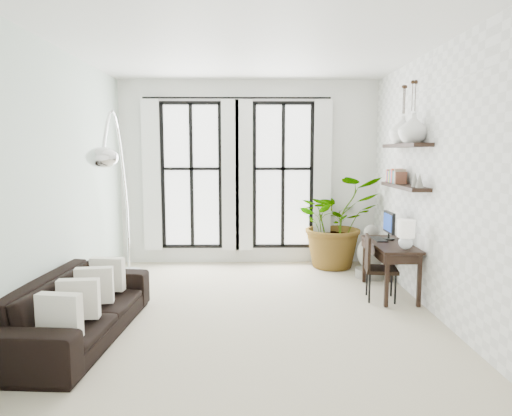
{
  "coord_description": "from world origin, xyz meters",
  "views": [
    {
      "loc": [
        0.02,
        -5.52,
        1.96
      ],
      "look_at": [
        0.1,
        0.3,
        1.25
      ],
      "focal_mm": 32.0,
      "sensor_mm": 36.0,
      "label": 1
    }
  ],
  "objects_px": {
    "plant": "(336,221)",
    "arc_lamp": "(116,155)",
    "desk_chair": "(375,263)",
    "desk": "(391,246)",
    "buddha": "(371,255)",
    "sofa": "(78,307)"
  },
  "relations": [
    {
      "from": "plant",
      "to": "arc_lamp",
      "type": "xyz_separation_m",
      "value": [
        -3.18,
        -1.77,
        1.14
      ]
    },
    {
      "from": "desk_chair",
      "to": "arc_lamp",
      "type": "bearing_deg",
      "value": -171.43
    },
    {
      "from": "desk",
      "to": "desk_chair",
      "type": "height_order",
      "value": "desk"
    },
    {
      "from": "desk_chair",
      "to": "arc_lamp",
      "type": "distance_m",
      "value": 3.68
    },
    {
      "from": "desk_chair",
      "to": "buddha",
      "type": "height_order",
      "value": "desk_chair"
    },
    {
      "from": "desk",
      "to": "arc_lamp",
      "type": "height_order",
      "value": "arc_lamp"
    },
    {
      "from": "sofa",
      "to": "desk_chair",
      "type": "xyz_separation_m",
      "value": [
        3.49,
        1.22,
        0.16
      ]
    },
    {
      "from": "sofa",
      "to": "desk",
      "type": "height_order",
      "value": "desk"
    },
    {
      "from": "sofa",
      "to": "desk",
      "type": "relative_size",
      "value": 1.85
    },
    {
      "from": "desk_chair",
      "to": "plant",
      "type": "bearing_deg",
      "value": 105.15
    },
    {
      "from": "sofa",
      "to": "plant",
      "type": "xyz_separation_m",
      "value": [
        3.28,
        3.0,
        0.46
      ]
    },
    {
      "from": "plant",
      "to": "buddha",
      "type": "relative_size",
      "value": 1.88
    },
    {
      "from": "plant",
      "to": "buddha",
      "type": "bearing_deg",
      "value": -58.05
    },
    {
      "from": "plant",
      "to": "buddha",
      "type": "xyz_separation_m",
      "value": [
        0.43,
        -0.69,
        -0.44
      ]
    },
    {
      "from": "desk_chair",
      "to": "buddha",
      "type": "xyz_separation_m",
      "value": [
        0.23,
        1.08,
        -0.14
      ]
    },
    {
      "from": "desk_chair",
      "to": "arc_lamp",
      "type": "xyz_separation_m",
      "value": [
        -3.38,
        0.0,
        1.44
      ]
    },
    {
      "from": "desk",
      "to": "arc_lamp",
      "type": "relative_size",
      "value": 0.45
    },
    {
      "from": "desk_chair",
      "to": "buddha",
      "type": "relative_size",
      "value": 1.03
    },
    {
      "from": "sofa",
      "to": "buddha",
      "type": "height_order",
      "value": "buddha"
    },
    {
      "from": "buddha",
      "to": "desk",
      "type": "bearing_deg",
      "value": -87.9
    },
    {
      "from": "desk",
      "to": "buddha",
      "type": "relative_size",
      "value": 1.46
    },
    {
      "from": "desk_chair",
      "to": "desk",
      "type": "bearing_deg",
      "value": 42.13
    }
  ]
}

